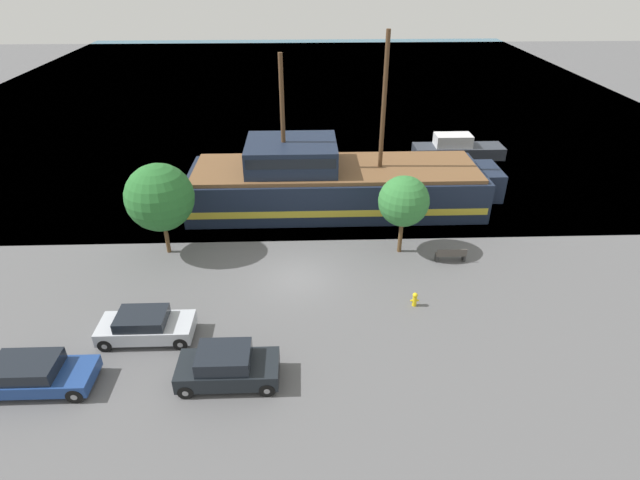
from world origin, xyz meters
The scene contains 11 objects.
ground_plane centered at (0.00, 0.00, 0.00)m, with size 160.00×160.00×0.00m, color #5B5B5E.
water_surface centered at (0.00, 44.00, 0.00)m, with size 80.00×80.00×0.00m, color #38667F.
pirate_ship centered at (2.38, 8.65, 1.78)m, with size 20.93×5.99×11.51m.
moored_boat_dockside centered at (13.60, 17.94, 0.75)m, with size 7.62×2.18×2.01m.
parked_car_curb_front centered at (-2.82, -7.42, 0.78)m, with size 4.12×1.94×1.61m.
parked_car_curb_mid centered at (-6.87, -4.62, 0.69)m, with size 4.22×1.86×1.38m.
parked_car_curb_rear centered at (-10.70, -7.47, 0.69)m, with size 4.87×1.95×1.36m.
fire_hydrant centered at (5.88, -2.65, 0.41)m, with size 0.42×0.25×0.76m.
bench_promenade_east centered at (8.76, 1.38, 0.44)m, with size 1.70×0.45×0.85m.
tree_row_east centered at (-7.61, 2.99, 3.55)m, with size 3.82×3.82×5.47m.
tree_row_mideast centered at (6.02, 2.58, 3.28)m, with size 2.88×2.88×4.73m.
Camera 1 is at (0.44, -22.49, 15.46)m, focal length 28.00 mm.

